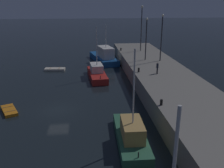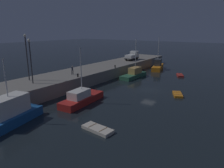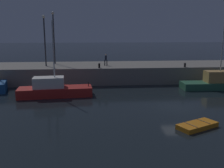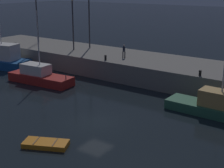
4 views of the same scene
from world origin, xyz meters
The scene contains 10 objects.
ground_plane centered at (0.00, 0.00, 0.00)m, with size 320.00×320.00×0.00m, color black.
pier_quay centered at (0.00, 15.15, 1.22)m, with size 66.39×8.83×2.43m.
fishing_trawler_red centered at (-12.87, 5.45, 0.85)m, with size 8.64×3.27×8.65m.
fishing_boat_blue centered at (7.86, 7.62, 0.86)m, with size 8.39×2.79×8.99m.
dinghy_orange_near centered at (-0.25, -5.62, 0.19)m, with size 3.60×2.70×0.42m.
lamp_post_east centered at (-15.12, 14.33, 6.77)m, with size 0.44×0.44×7.36m.
lamp_post_central centered at (-14.14, 16.78, 7.12)m, with size 0.44×0.44×8.04m.
dockworker centered at (-6.20, 13.98, 3.41)m, with size 0.46×0.35×1.72m.
bollard_west centered at (5.04, 11.21, 2.74)m, with size 0.28×0.28×0.61m, color black.
bollard_east centered at (-7.29, 11.47, 2.75)m, with size 0.28×0.28×0.65m, color black.
Camera 3 is at (-8.54, -23.53, 7.39)m, focal length 40.13 mm.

